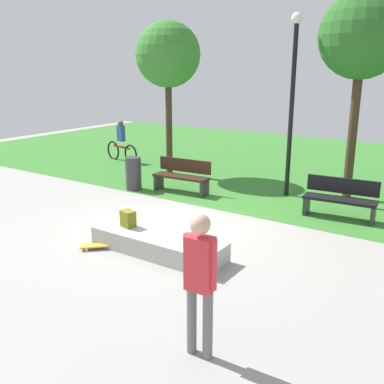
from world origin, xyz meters
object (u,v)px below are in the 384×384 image
(tree_tall_oak, at_px, (362,37))
(cyclist_on_bicycle, at_px, (121,144))
(concrete_ledge, at_px, (158,244))
(skater_performing_trick, at_px, (200,275))
(trash_bin, at_px, (133,173))
(backpack_on_ledge, at_px, (128,219))
(lamp_post, at_px, (293,90))
(park_bench_near_path, at_px, (182,175))
(park_bench_far_right, at_px, (340,198))
(tree_leaning_ash, at_px, (168,56))
(skateboard_by_ledge, at_px, (102,245))

(tree_tall_oak, relative_size, cyclist_on_bicycle, 2.86)
(cyclist_on_bicycle, bearing_deg, tree_tall_oak, -1.00)
(concrete_ledge, height_order, tree_tall_oak, tree_tall_oak)
(skater_performing_trick, xyz_separation_m, cyclist_on_bicycle, (-8.49, 7.89, -0.42))
(skater_performing_trick, height_order, trash_bin, skater_performing_trick)
(backpack_on_ledge, distance_m, lamp_post, 5.58)
(park_bench_near_path, bearing_deg, cyclist_on_bicycle, 152.93)
(park_bench_far_right, bearing_deg, tree_leaning_ash, 166.61)
(skateboard_by_ledge, xyz_separation_m, cyclist_on_bicycle, (-5.20, 6.23, 0.57))
(tree_tall_oak, xyz_separation_m, lamp_post, (-1.41, -0.69, -1.25))
(backpack_on_ledge, xyz_separation_m, skateboard_by_ledge, (-0.28, -0.46, -0.46))
(skater_performing_trick, relative_size, park_bench_far_right, 1.09)
(backpack_on_ledge, distance_m, park_bench_near_path, 3.83)
(skater_performing_trick, distance_m, park_bench_near_path, 7.17)
(tree_tall_oak, bearing_deg, park_bench_near_path, -152.80)
(concrete_ledge, xyz_separation_m, trash_bin, (-3.30, 3.11, 0.28))
(tree_leaning_ash, xyz_separation_m, trash_bin, (0.35, -2.17, -3.22))
(skateboard_by_ledge, xyz_separation_m, park_bench_near_path, (-0.98, 4.07, 0.42))
(trash_bin, relative_size, cyclist_on_bicycle, 0.51)
(skater_performing_trick, distance_m, cyclist_on_bicycle, 11.60)
(park_bench_far_right, height_order, lamp_post, lamp_post)
(tree_tall_oak, bearing_deg, park_bench_far_right, -80.19)
(tree_tall_oak, distance_m, cyclist_on_bicycle, 8.82)
(tree_leaning_ash, bearing_deg, skater_performing_trick, -51.22)
(concrete_ledge, xyz_separation_m, tree_tall_oak, (1.92, 5.66, 3.85))
(concrete_ledge, distance_m, trash_bin, 4.55)
(backpack_on_ledge, distance_m, cyclist_on_bicycle, 7.96)
(skateboard_by_ledge, height_order, park_bench_near_path, park_bench_near_path)
(backpack_on_ledge, height_order, park_bench_far_right, park_bench_far_right)
(trash_bin, bearing_deg, backpack_on_ledge, -50.30)
(skater_performing_trick, bearing_deg, trash_bin, 136.96)
(trash_bin, bearing_deg, tree_tall_oak, 26.01)
(skater_performing_trick, bearing_deg, park_bench_near_path, 126.66)
(park_bench_far_right, bearing_deg, park_bench_near_path, -176.80)
(tree_tall_oak, xyz_separation_m, trash_bin, (-5.22, -2.55, -3.57))
(backpack_on_ledge, bearing_deg, tree_leaning_ash, 133.36)
(concrete_ledge, relative_size, skater_performing_trick, 1.47)
(lamp_post, bearing_deg, park_bench_near_path, -152.16)
(park_bench_far_right, relative_size, tree_tall_oak, 0.32)
(skateboard_by_ledge, distance_m, lamp_post, 6.24)
(skateboard_by_ledge, height_order, lamp_post, lamp_post)
(park_bench_near_path, relative_size, tree_tall_oak, 0.32)
(concrete_ledge, relative_size, cyclist_on_bicycle, 1.47)
(skateboard_by_ledge, distance_m, cyclist_on_bicycle, 8.13)
(backpack_on_ledge, height_order, skateboard_by_ledge, backpack_on_ledge)
(concrete_ledge, distance_m, park_bench_near_path, 4.17)
(skater_performing_trick, distance_m, tree_tall_oak, 8.31)
(concrete_ledge, bearing_deg, skateboard_by_ledge, -157.46)
(skater_performing_trick, xyz_separation_m, tree_tall_oak, (-0.35, 7.75, 2.98))
(tree_leaning_ash, relative_size, tree_tall_oak, 0.92)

